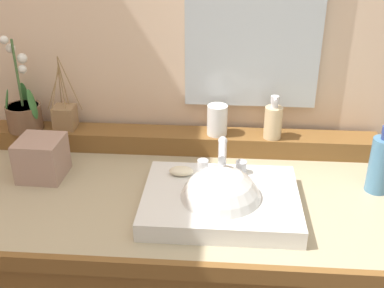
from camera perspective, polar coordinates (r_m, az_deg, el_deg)
name	(u,v)px	position (r m, az deg, el deg)	size (l,w,h in m)	color
back_ledge	(182,141)	(1.60, -1.19, 0.41)	(1.30, 0.10, 0.06)	brown
sink_basin	(221,204)	(1.29, 3.44, -7.21)	(0.42, 0.32, 0.26)	white
soap_bar	(181,171)	(1.36, -1.28, -3.25)	(0.07, 0.04, 0.02)	beige
potted_plant	(24,111)	(1.68, -19.51, 3.75)	(0.13, 0.13, 0.32)	brown
soap_dispenser	(273,121)	(1.55, 9.69, 2.71)	(0.06, 0.06, 0.14)	#D8BA8B
tumbler_cup	(217,120)	(1.55, 3.04, 2.88)	(0.07, 0.07, 0.10)	white
reed_diffuser	(65,117)	(1.66, -14.97, 3.20)	(0.12, 0.09, 0.25)	#99764F
lotion_bottle	(381,164)	(1.45, 21.67, -2.22)	(0.07, 0.07, 0.20)	teal
tissue_box	(42,158)	(1.50, -17.55, -1.60)	(0.13, 0.13, 0.12)	tan
mirror	(254,16)	(1.53, 7.45, 14.90)	(0.43, 0.02, 0.58)	silver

